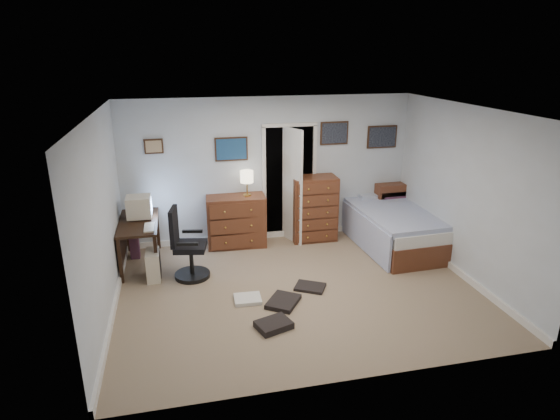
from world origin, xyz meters
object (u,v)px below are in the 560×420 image
at_px(low_dresser, 236,221).
at_px(tall_dresser, 314,208).
at_px(office_chair, 187,251).
at_px(computer_desk, 133,232).
at_px(bed, 391,226).

bearing_deg(low_dresser, tall_dresser, 2.41).
bearing_deg(office_chair, computer_desk, 152.93).
relative_size(computer_desk, low_dresser, 1.27).
xyz_separation_m(office_chair, tall_dresser, (2.25, 1.03, 0.16)).
bearing_deg(computer_desk, office_chair, -38.17).
bearing_deg(tall_dresser, computer_desk, -171.10).
height_order(low_dresser, bed, low_dresser).
xyz_separation_m(office_chair, bed, (3.49, 0.49, -0.08)).
distance_m(computer_desk, bed, 4.28).
height_order(office_chair, tall_dresser, tall_dresser).
bearing_deg(office_chair, tall_dresser, 35.53).
height_order(computer_desk, office_chair, office_chair).
bearing_deg(bed, low_dresser, 165.26).
bearing_deg(tall_dresser, office_chair, -154.36).
bearing_deg(computer_desk, bed, -1.78).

